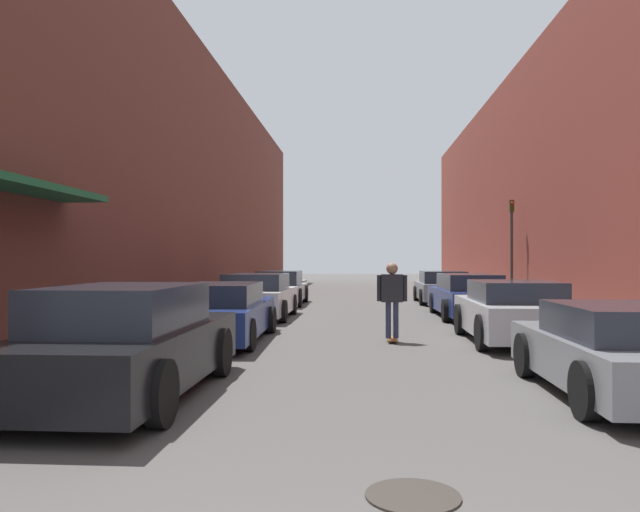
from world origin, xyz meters
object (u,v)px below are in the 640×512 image
(parked_car_right_2, at_px, (468,296))
(manhole_cover, at_px, (413,496))
(parked_car_right_3, at_px, (442,288))
(skateboarder, at_px, (392,293))
(parked_car_right_0, at_px, (626,351))
(parked_car_left_3, at_px, (280,288))
(parked_car_left_1, at_px, (221,313))
(parked_car_right_1, at_px, (513,312))
(parked_car_left_2, at_px, (257,297))
(traffic_light, at_px, (512,239))
(parked_car_left_0, at_px, (129,343))

(parked_car_right_2, distance_m, manhole_cover, 14.28)
(parked_car_right_3, height_order, skateboarder, skateboarder)
(parked_car_right_0, bearing_deg, parked_car_left_3, 112.56)
(skateboarder, bearing_deg, parked_car_right_2, 65.51)
(manhole_cover, bearing_deg, parked_car_left_1, 111.58)
(parked_car_left_1, xyz_separation_m, skateboarder, (3.58, 0.17, 0.42))
(skateboarder, bearing_deg, parked_car_right_0, -62.14)
(parked_car_right_1, xyz_separation_m, manhole_cover, (-2.78, -8.53, -0.62))
(parked_car_right_3, bearing_deg, parked_car_right_2, -90.25)
(parked_car_left_2, height_order, traffic_light, traffic_light)
(parked_car_left_2, height_order, parked_car_right_3, parked_car_left_2)
(parked_car_left_2, bearing_deg, manhole_cover, -75.87)
(parked_car_right_1, relative_size, traffic_light, 1.09)
(manhole_cover, bearing_deg, parked_car_right_1, 71.97)
(parked_car_right_2, bearing_deg, parked_car_left_3, 142.62)
(parked_car_right_3, bearing_deg, manhole_cover, -98.06)
(parked_car_left_1, relative_size, traffic_light, 1.23)
(parked_car_left_3, relative_size, manhole_cover, 6.11)
(skateboarder, bearing_deg, parked_car_right_3, 77.47)
(parked_car_left_1, bearing_deg, parked_car_right_1, 1.94)
(parked_car_left_2, distance_m, traffic_light, 10.55)
(parked_car_right_1, height_order, manhole_cover, parked_car_right_1)
(parked_car_right_1, bearing_deg, parked_car_left_0, -137.83)
(parked_car_right_1, relative_size, parked_car_right_3, 1.05)
(parked_car_right_1, distance_m, parked_car_right_2, 5.46)
(parked_car_left_3, height_order, parked_car_right_3, parked_car_left_3)
(parked_car_left_0, bearing_deg, parked_car_right_0, 3.80)
(parked_car_left_3, xyz_separation_m, traffic_light, (8.67, 0.40, 1.83))
(skateboarder, bearing_deg, parked_car_left_1, -177.28)
(parked_car_left_0, height_order, parked_car_left_3, parked_car_left_0)
(parked_car_right_1, bearing_deg, traffic_light, 76.66)
(parked_car_left_0, height_order, traffic_light, traffic_light)
(parked_car_left_2, xyz_separation_m, skateboarder, (3.64, -4.84, 0.39))
(parked_car_right_1, bearing_deg, parked_car_left_3, 121.21)
(parked_car_right_0, bearing_deg, skateboarder, 117.86)
(parked_car_right_0, distance_m, manhole_cover, 4.58)
(parked_car_left_2, relative_size, parked_car_right_0, 1.03)
(parked_car_right_1, height_order, parked_car_right_2, parked_car_right_2)
(parked_car_left_1, relative_size, parked_car_left_3, 1.10)
(parked_car_right_3, relative_size, skateboarder, 2.41)
(parked_car_left_0, distance_m, traffic_light, 18.29)
(manhole_cover, bearing_deg, parked_car_right_2, 78.73)
(parked_car_left_2, height_order, manhole_cover, parked_car_left_2)
(parked_car_right_2, height_order, traffic_light, traffic_light)
(parked_car_right_1, distance_m, parked_car_right_3, 11.34)
(traffic_light, bearing_deg, parked_car_left_3, -177.33)
(parked_car_left_2, distance_m, skateboarder, 6.07)
(parked_car_right_2, bearing_deg, skateboarder, -114.49)
(parked_car_left_0, height_order, skateboarder, skateboarder)
(parked_car_left_2, relative_size, skateboarder, 2.48)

